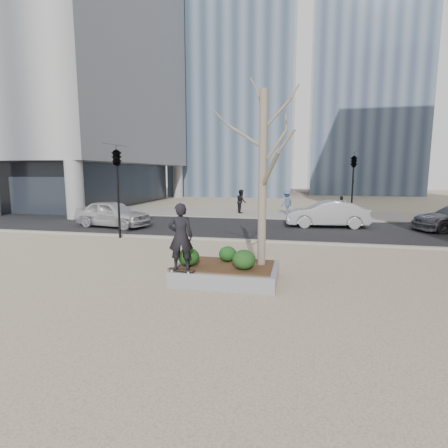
% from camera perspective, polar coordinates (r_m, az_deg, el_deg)
% --- Properties ---
extents(ground, '(120.00, 120.00, 0.00)m').
position_cam_1_polar(ground, '(10.77, -4.89, -8.85)').
color(ground, tan).
rests_on(ground, ground).
extents(street, '(60.00, 8.00, 0.02)m').
position_cam_1_polar(street, '(20.31, 3.34, -0.59)').
color(street, black).
rests_on(street, ground).
extents(far_sidewalk, '(60.00, 6.00, 0.02)m').
position_cam_1_polar(far_sidewalk, '(27.18, 5.59, 1.69)').
color(far_sidewalk, gray).
rests_on(far_sidewalk, ground).
extents(planter, '(3.00, 2.00, 0.45)m').
position_cam_1_polar(planter, '(10.46, 0.39, -8.05)').
color(planter, gray).
rests_on(planter, ground).
extents(planter_mulch, '(2.70, 1.70, 0.04)m').
position_cam_1_polar(planter_mulch, '(10.40, 0.39, -6.76)').
color(planter_mulch, '#382314').
rests_on(planter_mulch, planter).
extents(sycamore_tree, '(2.80, 2.80, 6.60)m').
position_cam_1_polar(sycamore_tree, '(10.19, 6.39, 11.74)').
color(sycamore_tree, gray).
rests_on(sycamore_tree, planter_mulch).
extents(shrub_left, '(0.63, 0.63, 0.53)m').
position_cam_1_polar(shrub_left, '(10.25, -5.80, -5.36)').
color(shrub_left, '#113612').
rests_on(shrub_left, planter_mulch).
extents(shrub_middle, '(0.54, 0.54, 0.46)m').
position_cam_1_polar(shrub_middle, '(10.73, 0.61, -4.89)').
color(shrub_middle, '#144015').
rests_on(shrub_middle, planter_mulch).
extents(shrub_right, '(0.65, 0.65, 0.56)m').
position_cam_1_polar(shrub_right, '(9.86, 3.27, -5.82)').
color(shrub_right, '#103514').
rests_on(shrub_right, planter_mulch).
extents(skateboard, '(0.80, 0.33, 0.08)m').
position_cam_1_polar(skateboard, '(9.86, -6.99, -7.57)').
color(skateboard, black).
rests_on(skateboard, planter).
extents(skateboarder, '(0.77, 0.61, 1.85)m').
position_cam_1_polar(skateboarder, '(9.64, -7.09, -2.05)').
color(skateboarder, black).
rests_on(skateboarder, skateboard).
extents(police_car, '(4.80, 2.65, 1.55)m').
position_cam_1_polar(police_car, '(21.41, -17.75, 1.60)').
color(police_car, silver).
rests_on(police_car, street).
extents(car_silver, '(4.79, 2.00, 1.54)m').
position_cam_1_polar(car_silver, '(21.25, 16.46, 1.61)').
color(car_silver, '#A5A9AE').
rests_on(car_silver, street).
extents(pedestrian_a, '(0.96, 1.08, 1.84)m').
position_cam_1_polar(pedestrian_a, '(27.40, 2.83, 3.72)').
color(pedestrian_a, black).
rests_on(pedestrian_a, far_sidewalk).
extents(pedestrian_b, '(1.20, 1.32, 1.78)m').
position_cam_1_polar(pedestrian_b, '(27.22, 10.22, 3.51)').
color(pedestrian_b, '#435579').
rests_on(pedestrian_b, far_sidewalk).
extents(pedestrian_c, '(0.95, 0.53, 1.53)m').
position_cam_1_polar(pedestrian_c, '(25.84, 18.60, 2.66)').
color(pedestrian_c, black).
rests_on(pedestrian_c, far_sidewalk).
extents(traffic_light_near, '(0.60, 2.48, 4.50)m').
position_cam_1_polar(traffic_light_near, '(17.65, -16.91, 5.02)').
color(traffic_light_near, black).
rests_on(traffic_light_near, ground).
extents(traffic_light_far, '(0.60, 2.48, 4.50)m').
position_cam_1_polar(traffic_light_far, '(24.69, 20.25, 5.74)').
color(traffic_light_far, black).
rests_on(traffic_light_far, ground).
extents(building_glass_a, '(16.00, 16.00, 45.00)m').
position_cam_1_polar(building_glass_a, '(56.03, 2.34, 28.60)').
color(building_glass_a, slate).
rests_on(building_glass_a, ground).
extents(building_glass_b, '(15.00, 15.00, 55.00)m').
position_cam_1_polar(building_glass_b, '(63.36, 22.45, 30.42)').
color(building_glass_b, slate).
rests_on(building_glass_b, ground).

